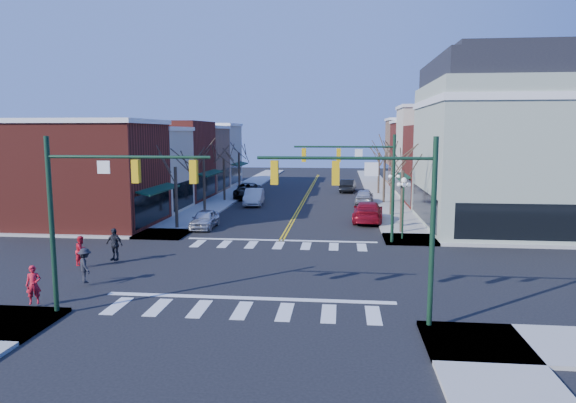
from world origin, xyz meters
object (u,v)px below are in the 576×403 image
(pedestrian_dark_a, at_px, (114,244))
(pedestrian_dark_b, at_px, (85,265))
(car_left_far, at_px, (248,191))
(car_left_near, at_px, (205,219))
(pedestrian_red_b, at_px, (81,250))
(victorian_corner, at_px, (506,141))
(car_right_near, at_px, (368,212))
(pedestrian_red_a, at_px, (34,285))
(car_right_mid, at_px, (364,196))
(lamppost_midblock, at_px, (394,187))
(car_left_mid, at_px, (254,197))
(car_right_far, at_px, (348,186))
(lamppost_corner, at_px, (403,198))

(pedestrian_dark_a, distance_m, pedestrian_dark_b, 4.37)
(car_left_far, bearing_deg, pedestrian_dark_a, -99.49)
(car_left_near, height_order, pedestrian_red_b, pedestrian_red_b)
(victorian_corner, relative_size, car_right_near, 2.44)
(car_left_near, xyz_separation_m, pedestrian_dark_b, (-1.76, -15.16, 0.29))
(pedestrian_red_a, height_order, pedestrian_dark_a, pedestrian_dark_a)
(pedestrian_dark_b, bearing_deg, pedestrian_red_a, 128.66)
(car_left_near, bearing_deg, car_right_near, 17.68)
(victorian_corner, xyz_separation_m, pedestrian_red_a, (-25.29, -21.21, -5.68))
(victorian_corner, distance_m, pedestrian_red_b, 30.94)
(car_right_near, distance_m, pedestrian_dark_b, 24.09)
(car_left_near, relative_size, pedestrian_dark_a, 2.25)
(victorian_corner, height_order, car_right_mid, victorian_corner)
(lamppost_midblock, xyz_separation_m, car_right_near, (-1.97, 0.77, -2.12))
(car_left_mid, relative_size, pedestrian_dark_b, 2.96)
(car_right_mid, distance_m, pedestrian_red_a, 36.79)
(car_left_near, height_order, car_right_near, car_right_near)
(car_right_mid, relative_size, pedestrian_red_b, 2.75)
(car_right_far, bearing_deg, car_left_mid, 58.30)
(lamppost_midblock, height_order, car_left_mid, lamppost_midblock)
(lamppost_midblock, height_order, pedestrian_red_a, lamppost_midblock)
(victorian_corner, relative_size, car_left_far, 2.36)
(pedestrian_red_a, distance_m, pedestrian_dark_a, 7.50)
(car_right_near, bearing_deg, car_left_mid, -34.03)
(car_left_far, relative_size, pedestrian_dark_b, 3.57)
(victorian_corner, bearing_deg, lamppost_corner, -144.14)
(car_left_far, distance_m, car_right_near, 18.87)
(lamppost_midblock, distance_m, pedestrian_dark_b, 24.81)
(lamppost_midblock, bearing_deg, car_right_mid, 98.67)
(victorian_corner, distance_m, car_right_near, 11.87)
(car_left_mid, bearing_deg, lamppost_midblock, -40.53)
(lamppost_corner, distance_m, pedestrian_red_b, 20.37)
(lamppost_midblock, xyz_separation_m, car_left_near, (-14.60, -3.39, -2.25))
(car_right_mid, distance_m, pedestrian_red_b, 31.78)
(car_left_mid, bearing_deg, car_right_mid, 7.09)
(lamppost_corner, distance_m, car_right_near, 7.83)
(victorian_corner, height_order, lamppost_corner, victorian_corner)
(victorian_corner, bearing_deg, pedestrian_red_b, -150.63)
(pedestrian_dark_b, bearing_deg, car_left_far, -42.93)
(pedestrian_red_b, bearing_deg, car_left_far, -8.85)
(pedestrian_red_b, height_order, pedestrian_dark_a, pedestrian_dark_a)
(car_right_near, bearing_deg, pedestrian_dark_a, 49.70)
(car_left_far, distance_m, pedestrian_red_b, 30.42)
(lamppost_corner, height_order, car_left_mid, lamppost_corner)
(lamppost_corner, xyz_separation_m, car_right_far, (-3.40, 28.67, -2.17))
(pedestrian_red_a, bearing_deg, car_left_far, 63.89)
(car_left_mid, height_order, pedestrian_dark_b, pedestrian_dark_b)
(car_right_mid, relative_size, car_right_far, 0.92)
(pedestrian_red_b, bearing_deg, lamppost_corner, -65.95)
(lamppost_corner, distance_m, car_left_far, 25.90)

